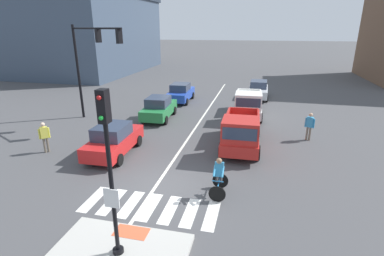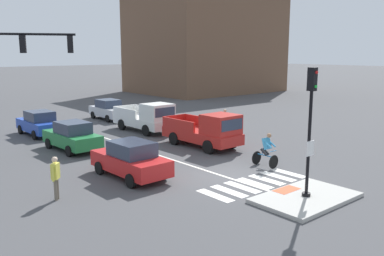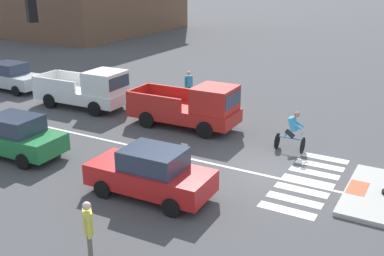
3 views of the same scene
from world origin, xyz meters
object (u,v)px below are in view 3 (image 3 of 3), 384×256
cyclist (292,131)px  car_red_westbound_near (151,173)px  car_green_westbound_far (14,136)px  pedestrian_waiting_far_side (189,84)px  pickup_truck_white_eastbound_far (89,90)px  pickup_truck_red_eastbound_mid (192,108)px  pedestrian_at_curb_left (88,227)px  car_silver_eastbound_distant (11,77)px

cyclist → car_red_westbound_near: bearing=154.9°
car_green_westbound_far → pedestrian_waiting_far_side: bearing=-11.9°
car_red_westbound_near → pickup_truck_white_eastbound_far: (6.50, 8.26, 0.17)m
car_green_westbound_far → pedestrian_waiting_far_side: pedestrian_waiting_far_side is taller
pickup_truck_red_eastbound_mid → pickup_truck_white_eastbound_far: (0.09, 6.20, 0.00)m
car_red_westbound_near → pickup_truck_red_eastbound_mid: 6.73m
pickup_truck_red_eastbound_mid → pedestrian_waiting_far_side: size_ratio=3.08×
car_green_westbound_far → car_red_westbound_near: size_ratio=1.01×
pedestrian_at_curb_left → car_red_westbound_near: bearing=9.6°
car_silver_eastbound_distant → pedestrian_at_curb_left: (-10.78, -15.46, 0.17)m
cyclist → pedestrian_at_curb_left: cyclist is taller
car_red_westbound_near → pedestrian_at_curb_left: pedestrian_at_curb_left is taller
car_red_westbound_near → cyclist: cyclist is taller
car_silver_eastbound_distant → pickup_truck_red_eastbound_mid: bearing=-93.2°
car_silver_eastbound_distant → pickup_truck_red_eastbound_mid: size_ratio=0.80×
pickup_truck_white_eastbound_far → pedestrian_waiting_far_side: (3.71, -3.84, 0.00)m
car_red_westbound_near → pickup_truck_white_eastbound_far: 10.52m
car_silver_eastbound_distant → pickup_truck_red_eastbound_mid: pickup_truck_red_eastbound_mid is taller
pickup_truck_red_eastbound_mid → pickup_truck_white_eastbound_far: same height
car_green_westbound_far → pickup_truck_white_eastbound_far: size_ratio=0.81×
pickup_truck_white_eastbound_far → pickup_truck_red_eastbound_mid: bearing=-90.9°
cyclist → car_silver_eastbound_distant: bearing=86.0°
car_green_westbound_far → pedestrian_at_curb_left: (-3.86, -7.14, 0.17)m
car_red_westbound_near → pickup_truck_red_eastbound_mid: pickup_truck_red_eastbound_mid is taller
car_red_westbound_near → pedestrian_waiting_far_side: pedestrian_waiting_far_side is taller
car_silver_eastbound_distant → pedestrian_waiting_far_side: size_ratio=2.47×
pickup_truck_red_eastbound_mid → cyclist: pickup_truck_red_eastbound_mid is taller
car_green_westbound_far → pickup_truck_red_eastbound_mid: (6.20, -4.47, 0.17)m
car_silver_eastbound_distant → pickup_truck_white_eastbound_far: bearing=-95.5°
car_green_westbound_far → pickup_truck_white_eastbound_far: (6.30, 1.73, 0.17)m
pickup_truck_white_eastbound_far → cyclist: pickup_truck_white_eastbound_far is taller
car_silver_eastbound_distant → pedestrian_at_curb_left: size_ratio=2.47×
car_green_westbound_far → pickup_truck_red_eastbound_mid: bearing=-35.8°
pickup_truck_white_eastbound_far → pedestrian_waiting_far_side: bearing=-45.9°
pedestrian_at_curb_left → car_green_westbound_far: bearing=61.6°
car_red_westbound_near → pickup_truck_red_eastbound_mid: bearing=17.8°
cyclist → car_green_westbound_far: bearing=121.5°
pickup_truck_red_eastbound_mid → pedestrian_waiting_far_side: 4.48m
pickup_truck_white_eastbound_far → cyclist: 11.04m
car_red_westbound_near → pedestrian_at_curb_left: size_ratio=2.48×
car_green_westbound_far → car_red_westbound_near: 6.53m
car_red_westbound_near → pickup_truck_white_eastbound_far: pickup_truck_white_eastbound_far is taller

